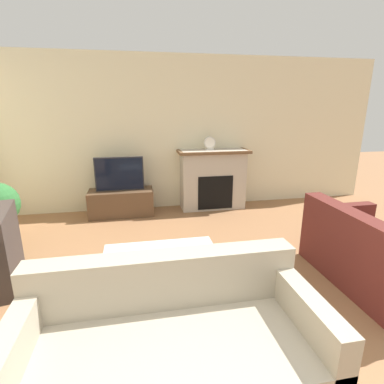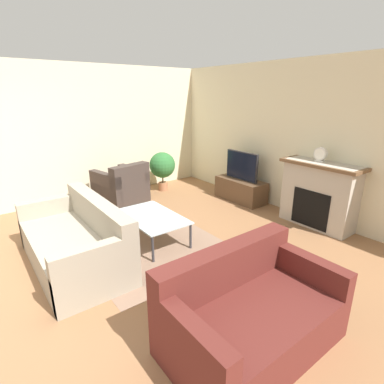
# 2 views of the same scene
# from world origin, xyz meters

# --- Properties ---
(ground_plane) EXTENTS (20.00, 20.00, 0.00)m
(ground_plane) POSITION_xyz_m (0.00, 0.00, 0.00)
(ground_plane) COLOR #936642
(wall_back) EXTENTS (8.47, 0.06, 2.70)m
(wall_back) POSITION_xyz_m (0.00, 4.57, 1.35)
(wall_back) COLOR beige
(wall_back) RESTS_ON ground_plane
(wall_left) EXTENTS (0.06, 7.54, 2.70)m
(wall_left) POSITION_xyz_m (-2.76, 2.27, 1.35)
(wall_left) COLOR beige
(wall_left) RESTS_ON ground_plane
(area_rug) EXTENTS (2.35, 1.90, 0.00)m
(area_rug) POSITION_xyz_m (-0.14, 1.73, 0.00)
(area_rug) COLOR #896B56
(area_rug) RESTS_ON ground_plane
(fireplace) EXTENTS (1.28, 0.49, 1.08)m
(fireplace) POSITION_xyz_m (1.03, 4.32, 0.57)
(fireplace) COLOR #B2A899
(fireplace) RESTS_ON ground_plane
(tv_stand) EXTENTS (1.09, 0.47, 0.45)m
(tv_stand) POSITION_xyz_m (-0.62, 4.23, 0.22)
(tv_stand) COLOR brown
(tv_stand) RESTS_ON ground_plane
(tv) EXTENTS (0.81, 0.06, 0.57)m
(tv) POSITION_xyz_m (-0.62, 4.22, 0.73)
(tv) COLOR #232328
(tv) RESTS_ON tv_stand
(couch_sectional) EXTENTS (1.94, 0.93, 0.82)m
(couch_sectional) POSITION_xyz_m (-0.18, 0.75, 0.29)
(couch_sectional) COLOR #9E937F
(couch_sectional) RESTS_ON ground_plane
(couch_loveseat) EXTENTS (0.91, 1.55, 0.82)m
(couch_loveseat) POSITION_xyz_m (2.07, 1.54, 0.29)
(couch_loveseat) COLOR #5B231E
(couch_loveseat) RESTS_ON ground_plane
(armchair_by_window) EXTENTS (1.04, 0.99, 0.82)m
(armchair_by_window) POSITION_xyz_m (-2.04, 2.23, 0.30)
(armchair_by_window) COLOR #3D332D
(armchair_by_window) RESTS_ON ground_plane
(coffee_table) EXTENTS (1.15, 0.70, 0.40)m
(coffee_table) POSITION_xyz_m (-0.14, 1.85, 0.37)
(coffee_table) COLOR #333338
(coffee_table) RESTS_ON ground_plane
(potted_plant) EXTENTS (0.58, 0.58, 0.88)m
(potted_plant) POSITION_xyz_m (-2.18, 3.30, 0.57)
(potted_plant) COLOR #AD704C
(potted_plant) RESTS_ON ground_plane
(mantel_clock) EXTENTS (0.21, 0.07, 0.24)m
(mantel_clock) POSITION_xyz_m (0.96, 4.32, 1.20)
(mantel_clock) COLOR beige
(mantel_clock) RESTS_ON fireplace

